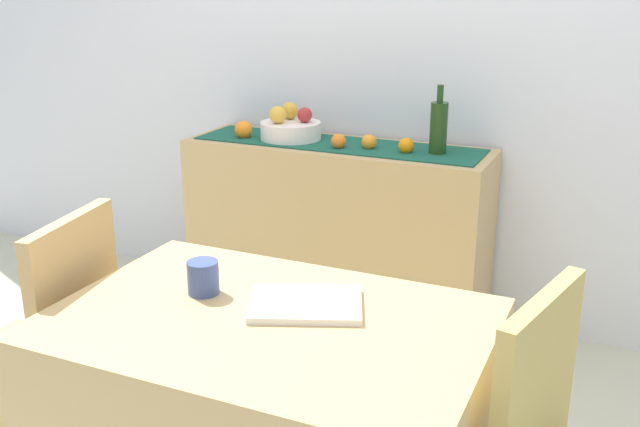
{
  "coord_description": "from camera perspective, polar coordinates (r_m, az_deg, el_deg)",
  "views": [
    {
      "loc": [
        0.99,
        -1.96,
        1.54
      ],
      "look_at": [
        -0.04,
        0.35,
        0.71
      ],
      "focal_mm": 40.84,
      "sensor_mm": 36.0,
      "label": 1
    }
  ],
  "objects": [
    {
      "name": "room_wall_rear",
      "position": [
        3.3,
        6.84,
        14.73
      ],
      "size": [
        6.4,
        0.06,
        2.7
      ],
      "primitive_type": "cube",
      "color": "silver",
      "rests_on": "ground"
    },
    {
      "name": "sideboard_console",
      "position": [
        3.32,
        1.29,
        -1.63
      ],
      "size": [
        1.36,
        0.42,
        0.83
      ],
      "primitive_type": "cube",
      "color": "tan",
      "rests_on": "ground"
    },
    {
      "name": "table_runner",
      "position": [
        3.2,
        1.34,
        5.47
      ],
      "size": [
        1.28,
        0.32,
        0.01
      ],
      "primitive_type": "cube",
      "color": "#16523F",
      "rests_on": "sideboard_console"
    },
    {
      "name": "fruit_bowl",
      "position": [
        3.28,
        -2.31,
        6.51
      ],
      "size": [
        0.27,
        0.27,
        0.08
      ],
      "primitive_type": "cylinder",
      "color": "white",
      "rests_on": "table_runner"
    },
    {
      "name": "apple_rear",
      "position": [
        3.24,
        -3.32,
        7.73
      ],
      "size": [
        0.08,
        0.08,
        0.08
      ],
      "primitive_type": "sphere",
      "color": "gold",
      "rests_on": "fruit_bowl"
    },
    {
      "name": "apple_right",
      "position": [
        3.34,
        -2.4,
        8.06
      ],
      "size": [
        0.08,
        0.08,
        0.08
      ],
      "primitive_type": "sphere",
      "color": "gold",
      "rests_on": "fruit_bowl"
    },
    {
      "name": "apple_front",
      "position": [
        3.26,
        -1.21,
        7.73
      ],
      "size": [
        0.07,
        0.07,
        0.07
      ],
      "primitive_type": "sphere",
      "color": "#A72B2D",
      "rests_on": "fruit_bowl"
    },
    {
      "name": "wine_bottle",
      "position": [
        3.04,
        9.27,
        6.68
      ],
      "size": [
        0.07,
        0.07,
        0.29
      ],
      "color": "#1D3D15",
      "rests_on": "sideboard_console"
    },
    {
      "name": "orange_loose_far",
      "position": [
        3.12,
        1.46,
        5.68
      ],
      "size": [
        0.07,
        0.07,
        0.07
      ],
      "primitive_type": "sphere",
      "color": "orange",
      "rests_on": "sideboard_console"
    },
    {
      "name": "orange_loose_near_bowl",
      "position": [
        3.34,
        -6.02,
        6.54
      ],
      "size": [
        0.08,
        0.08,
        0.08
      ],
      "primitive_type": "sphere",
      "color": "orange",
      "rests_on": "sideboard_console"
    },
    {
      "name": "orange_loose_end",
      "position": [
        3.05,
        6.77,
        5.29
      ],
      "size": [
        0.07,
        0.07,
        0.07
      ],
      "primitive_type": "sphere",
      "color": "orange",
      "rests_on": "sideboard_console"
    },
    {
      "name": "orange_loose_mid",
      "position": [
        3.11,
        3.86,
        5.61
      ],
      "size": [
        0.06,
        0.06,
        0.06
      ],
      "primitive_type": "sphere",
      "color": "orange",
      "rests_on": "sideboard_console"
    },
    {
      "name": "open_book",
      "position": [
        1.85,
        -1.1,
        -7.09
      ],
      "size": [
        0.34,
        0.3,
        0.02
      ],
      "primitive_type": "cube",
      "rotation": [
        0.0,
        0.0,
        0.39
      ],
      "color": "white",
      "rests_on": "dining_table"
    },
    {
      "name": "coffee_cup",
      "position": [
        1.94,
        -9.15,
        -4.96
      ],
      "size": [
        0.08,
        0.08,
        0.09
      ],
      "primitive_type": "cylinder",
      "color": "#394C86",
      "rests_on": "dining_table"
    },
    {
      "name": "chair_near_window",
      "position": [
        2.48,
        -20.91,
        -14.1
      ],
      "size": [
        0.46,
        0.46,
        0.9
      ],
      "color": "tan",
      "rests_on": "ground"
    }
  ]
}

